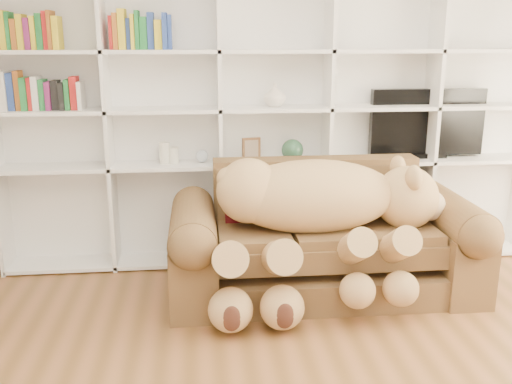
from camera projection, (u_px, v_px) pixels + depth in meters
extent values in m
cube|color=silver|center=(271.00, 100.00, 4.77)|extent=(5.00, 0.02, 2.70)
cube|color=white|center=(271.00, 118.00, 4.78)|extent=(4.40, 0.03, 2.40)
cube|color=white|center=(108.00, 123.00, 4.50)|extent=(0.03, 0.35, 2.40)
cube|color=white|center=(220.00, 122.00, 4.58)|extent=(0.03, 0.35, 2.40)
cube|color=white|center=(327.00, 120.00, 4.67)|extent=(0.03, 0.35, 2.40)
cube|color=white|center=(431.00, 119.00, 4.76)|extent=(0.03, 0.35, 2.40)
cube|color=white|center=(273.00, 255.00, 4.94)|extent=(4.40, 0.35, 0.03)
cube|color=white|center=(274.00, 163.00, 4.72)|extent=(4.40, 0.35, 0.03)
cube|color=white|center=(274.00, 108.00, 4.60)|extent=(4.40, 0.35, 0.03)
cube|color=white|center=(275.00, 51.00, 4.48)|extent=(4.40, 0.35, 0.03)
cube|color=brown|center=(323.00, 277.00, 4.29)|extent=(2.15, 0.87, 0.23)
cube|color=brown|center=(325.00, 236.00, 4.18)|extent=(1.60, 0.72, 0.31)
cube|color=brown|center=(315.00, 193.00, 4.51)|extent=(1.60, 0.20, 0.56)
cube|color=brown|center=(194.00, 261.00, 4.15)|extent=(0.33, 0.97, 0.56)
cube|color=brown|center=(448.00, 251.00, 4.34)|extent=(0.33, 0.97, 0.56)
cylinder|color=brown|center=(193.00, 224.00, 4.07)|extent=(0.33, 0.92, 0.33)
cylinder|color=brown|center=(451.00, 216.00, 4.26)|extent=(0.33, 0.92, 0.33)
ellipsoid|color=tan|center=(313.00, 196.00, 4.06)|extent=(1.21, 0.59, 0.52)
sphere|color=tan|center=(249.00, 191.00, 4.00)|extent=(0.46, 0.46, 0.46)
sphere|color=tan|center=(406.00, 198.00, 4.13)|extent=(0.46, 0.46, 0.46)
sphere|color=beige|center=(429.00, 205.00, 4.17)|extent=(0.23, 0.23, 0.23)
sphere|color=#452319|center=(441.00, 206.00, 4.18)|extent=(0.07, 0.07, 0.07)
ellipsoid|color=tan|center=(414.00, 178.00, 3.93)|extent=(0.11, 0.18, 0.18)
ellipsoid|color=tan|center=(398.00, 167.00, 4.24)|extent=(0.11, 0.18, 0.18)
sphere|color=tan|center=(228.00, 178.00, 3.96)|extent=(0.16, 0.16, 0.16)
cylinder|color=tan|center=(352.00, 249.00, 3.83)|extent=(0.20, 0.56, 0.41)
cylinder|color=tan|center=(394.00, 247.00, 3.86)|extent=(0.20, 0.56, 0.41)
cylinder|color=tan|center=(228.00, 259.00, 3.76)|extent=(0.23, 0.65, 0.47)
cylinder|color=tan|center=(278.00, 257.00, 3.80)|extent=(0.23, 0.65, 0.47)
sphere|color=tan|center=(358.00, 291.00, 3.72)|extent=(0.24, 0.24, 0.24)
sphere|color=tan|center=(401.00, 289.00, 3.75)|extent=(0.24, 0.24, 0.24)
sphere|color=tan|center=(230.00, 309.00, 3.66)|extent=(0.29, 0.29, 0.29)
sphere|color=tan|center=(282.00, 307.00, 3.70)|extent=(0.29, 0.29, 0.29)
cube|color=#601015|center=(253.00, 197.00, 4.28)|extent=(0.43, 0.24, 0.45)
cube|color=black|center=(427.00, 122.00, 4.81)|extent=(0.98, 0.08, 0.56)
cube|color=black|center=(424.00, 154.00, 4.89)|extent=(0.33, 0.18, 0.04)
cube|color=brown|center=(251.00, 149.00, 4.67)|extent=(0.15, 0.05, 0.19)
sphere|color=#2B543A|center=(292.00, 150.00, 4.71)|extent=(0.18, 0.18, 0.18)
cylinder|color=silver|center=(165.00, 153.00, 4.60)|extent=(0.11, 0.11, 0.17)
cylinder|color=silver|center=(174.00, 155.00, 4.62)|extent=(0.09, 0.09, 0.13)
sphere|color=silver|center=(202.00, 156.00, 4.64)|extent=(0.10, 0.10, 0.10)
imported|color=silver|center=(275.00, 95.00, 4.57)|extent=(0.19, 0.19, 0.18)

